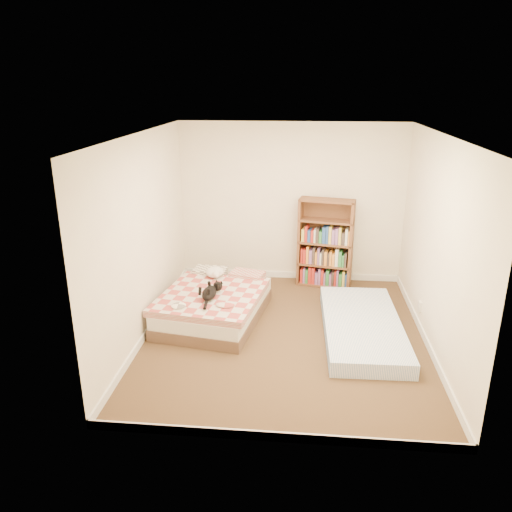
# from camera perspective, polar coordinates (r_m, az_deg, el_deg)

# --- Properties ---
(room) EXTENTS (3.51, 4.01, 2.51)m
(room) POSITION_cam_1_polar(r_m,az_deg,el_deg) (5.97, 3.51, 1.14)
(room) COLOR #402F1B
(room) RESTS_ON ground
(bed) EXTENTS (1.47, 1.88, 0.46)m
(bed) POSITION_cam_1_polar(r_m,az_deg,el_deg) (6.83, -4.73, -5.38)
(bed) COLOR brown
(bed) RESTS_ON room
(bookshelf) EXTENTS (0.89, 0.44, 1.39)m
(bookshelf) POSITION_cam_1_polar(r_m,az_deg,el_deg) (7.86, 7.85, 0.31)
(bookshelf) COLOR brown
(bookshelf) RESTS_ON room
(floor_mattress) EXTENTS (1.00, 2.14, 0.19)m
(floor_mattress) POSITION_cam_1_polar(r_m,az_deg,el_deg) (6.58, 12.01, -7.90)
(floor_mattress) COLOR #7FA2D5
(floor_mattress) RESTS_ON room
(black_cat) EXTENTS (0.31, 0.68, 0.15)m
(black_cat) POSITION_cam_1_polar(r_m,az_deg,el_deg) (6.51, -5.28, -4.11)
(black_cat) COLOR black
(black_cat) RESTS_ON bed
(white_dog) EXTENTS (0.35, 0.36, 0.14)m
(white_dog) POSITION_cam_1_polar(r_m,az_deg,el_deg) (7.15, -4.69, -1.86)
(white_dog) COLOR white
(white_dog) RESTS_ON bed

